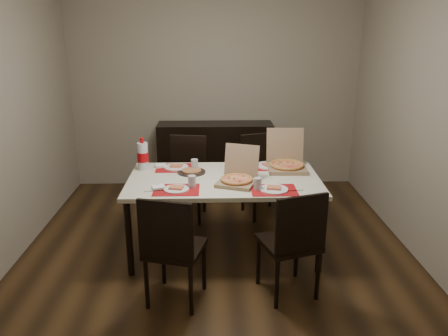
% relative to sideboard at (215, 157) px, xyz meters
% --- Properties ---
extents(ground, '(3.80, 4.00, 0.02)m').
position_rel_sideboard_xyz_m(ground, '(0.00, -1.78, -0.46)').
color(ground, '#3C2712').
rests_on(ground, ground).
extents(room_walls, '(3.84, 4.02, 2.62)m').
position_rel_sideboard_xyz_m(room_walls, '(0.00, -1.35, 1.28)').
color(room_walls, gray).
rests_on(room_walls, ground).
extents(sideboard, '(1.50, 0.40, 0.90)m').
position_rel_sideboard_xyz_m(sideboard, '(0.00, 0.00, 0.00)').
color(sideboard, black).
rests_on(sideboard, ground).
extents(dining_table, '(1.80, 1.00, 0.75)m').
position_rel_sideboard_xyz_m(dining_table, '(0.07, -1.71, 0.23)').
color(dining_table, beige).
rests_on(dining_table, ground).
extents(chair_near_left, '(0.51, 0.51, 0.93)m').
position_rel_sideboard_xyz_m(chair_near_left, '(-0.35, -2.59, 0.06)').
color(chair_near_left, black).
rests_on(chair_near_left, ground).
extents(chair_near_right, '(0.53, 0.53, 0.93)m').
position_rel_sideboard_xyz_m(chair_near_right, '(0.59, -2.51, 0.06)').
color(chair_near_right, black).
rests_on(chair_near_right, ground).
extents(chair_far_left, '(0.48, 0.48, 0.93)m').
position_rel_sideboard_xyz_m(chair_far_left, '(-0.33, -0.87, 0.06)').
color(chair_far_left, black).
rests_on(chair_far_left, ground).
extents(chair_far_right, '(0.53, 0.53, 0.93)m').
position_rel_sideboard_xyz_m(chair_far_right, '(0.52, -0.80, 0.06)').
color(chair_far_right, black).
rests_on(chair_far_right, ground).
extents(setting_near_left, '(0.48, 0.30, 0.11)m').
position_rel_sideboard_xyz_m(setting_near_left, '(-0.34, -1.99, 0.32)').
color(setting_near_left, '#A80B11').
rests_on(setting_near_left, dining_table).
extents(setting_near_right, '(0.46, 0.30, 0.11)m').
position_rel_sideboard_xyz_m(setting_near_right, '(0.46, -2.04, 0.32)').
color(setting_near_right, '#A80B11').
rests_on(setting_near_right, dining_table).
extents(setting_far_left, '(0.46, 0.30, 0.11)m').
position_rel_sideboard_xyz_m(setting_far_left, '(-0.37, -1.41, 0.32)').
color(setting_far_left, '#A80B11').
rests_on(setting_far_left, dining_table).
extents(setting_far_right, '(0.47, 0.30, 0.11)m').
position_rel_sideboard_xyz_m(setting_far_right, '(0.49, -1.38, 0.32)').
color(setting_far_right, '#A80B11').
rests_on(setting_far_right, dining_table).
extents(napkin_loose, '(0.16, 0.16, 0.02)m').
position_rel_sideboard_xyz_m(napkin_loose, '(0.17, -1.82, 0.31)').
color(napkin_loose, white).
rests_on(napkin_loose, dining_table).
extents(pizza_box_center, '(0.43, 0.45, 0.33)m').
position_rel_sideboard_xyz_m(pizza_box_center, '(0.19, -1.85, 0.35)').
color(pizza_box_center, '#856A4D').
rests_on(pizza_box_center, dining_table).
extents(pizza_box_right, '(0.39, 0.43, 0.38)m').
position_rel_sideboard_xyz_m(pizza_box_right, '(0.70, -1.45, 0.36)').
color(pizza_box_right, '#856A4D').
rests_on(pizza_box_right, dining_table).
extents(faina_plate, '(0.27, 0.27, 0.03)m').
position_rel_sideboard_xyz_m(faina_plate, '(-0.24, -1.54, 0.31)').
color(faina_plate, black).
rests_on(faina_plate, dining_table).
extents(dip_bowl, '(0.12, 0.12, 0.03)m').
position_rel_sideboard_xyz_m(dip_bowl, '(0.18, -1.49, 0.31)').
color(dip_bowl, white).
rests_on(dip_bowl, dining_table).
extents(soda_bottle, '(0.11, 0.11, 0.33)m').
position_rel_sideboard_xyz_m(soda_bottle, '(-0.73, -1.43, 0.44)').
color(soda_bottle, silver).
rests_on(soda_bottle, dining_table).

